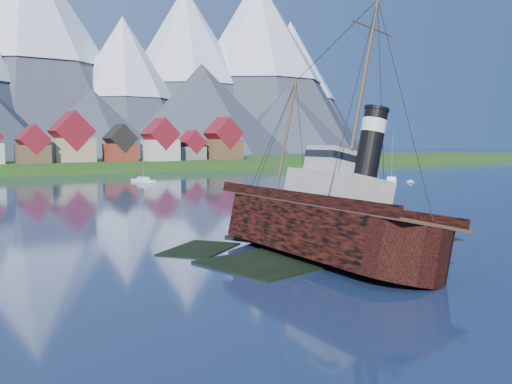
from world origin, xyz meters
TOP-DOWN VIEW (x-y plane):
  - ground at (0.00, 0.00)m, footprint 1400.00×1400.00m
  - shoal at (1.78, 2.15)m, footprint 31.71×21.24m
  - seawall at (0.00, 132.00)m, footprint 600.00×2.50m
  - tugboat_wreck at (-2.55, -1.19)m, footprint 6.86×29.54m
  - sailboat_d at (71.37, 53.98)m, footprint 8.29×7.65m
  - sailboat_e at (22.98, 90.22)m, footprint 2.59×9.39m

SIDE VIEW (x-z plane):
  - shoal at x=1.78m, z-range -0.92..0.22m
  - ground at x=0.00m, z-range 0.00..0.00m
  - seawall at x=0.00m, z-range -1.00..1.00m
  - sailboat_e at x=22.98m, z-range -5.17..5.65m
  - sailboat_d at x=71.37m, z-range -5.88..6.45m
  - tugboat_wreck at x=-2.55m, z-range -8.76..14.65m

